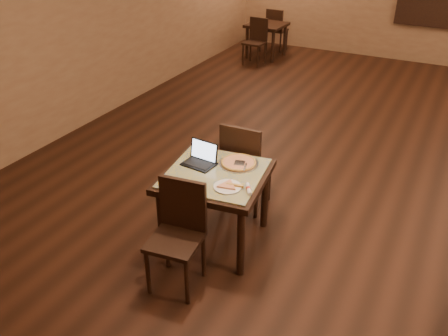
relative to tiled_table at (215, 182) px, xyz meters
The scene contains 15 objects.
ground 2.35m from the tiled_table, 64.55° to the left, with size 10.00×10.00×0.00m, color black.
wall_left 3.75m from the tiled_table, 146.04° to the left, with size 0.02×10.00×3.00m, color olive.
tiled_table is the anchor object (origin of this frame).
chair_main_near 0.63m from the tiled_table, 90.99° to the right, with size 0.46×0.46×0.96m.
chair_main_far 0.62m from the tiled_table, 89.73° to the left, with size 0.45×0.45×1.00m.
laptop 0.27m from the tiled_table, 154.10° to the left, with size 0.31×0.25×0.20m.
plate 0.30m from the tiled_table, 39.29° to the right, with size 0.24×0.24×0.01m, color white.
pizza_slice 0.31m from the tiled_table, 39.29° to the right, with size 0.19×0.19×0.02m, color beige, non-canonical shape.
pizza_pan 0.29m from the tiled_table, 63.43° to the left, with size 0.37×0.37×0.01m, color silver.
pizza_whole 0.29m from the tiled_table, 63.43° to the left, with size 0.33×0.33×0.02m.
spatula 0.29m from the tiled_table, 57.53° to the left, with size 0.09×0.23×0.01m, color silver.
napkin_roll 0.44m from the tiled_table, 19.29° to the right, with size 0.12×0.16×0.04m.
other_table_b 6.28m from the tiled_table, 108.84° to the left, with size 0.77×0.77×0.69m.
other_table_b_chair_near 5.80m from the tiled_table, 110.47° to the left, with size 0.40×0.40×0.89m.
other_table_b_chair_far 6.78m from the tiled_table, 107.45° to the left, with size 0.40×0.40×0.89m.
Camera 1 is at (0.82, -5.29, 2.93)m, focal length 38.00 mm.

